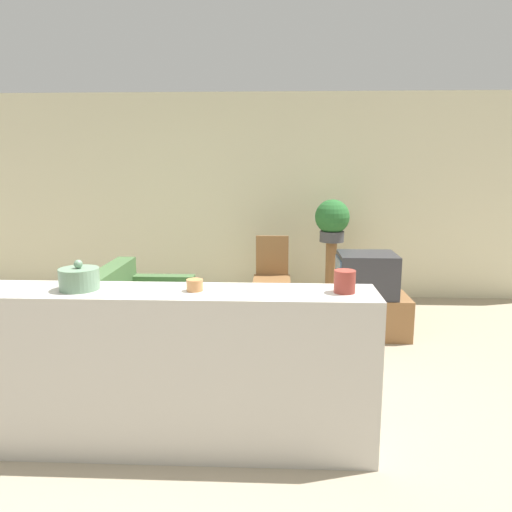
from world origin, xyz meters
name	(u,v)px	position (x,y,z in m)	size (l,w,h in m)	color
ground_plane	(186,421)	(0.00, 0.00, 0.00)	(14.00, 14.00, 0.00)	tan
wall_back	(230,197)	(0.00, 3.43, 1.35)	(9.00, 0.06, 2.70)	beige
couch	(133,321)	(-0.78, 1.43, 0.27)	(0.88, 1.71, 0.75)	#476B3D
tv_stand	(365,315)	(1.57, 1.87, 0.22)	(0.89, 0.54, 0.43)	olive
television	(366,275)	(1.57, 1.87, 0.66)	(0.60, 0.51, 0.45)	#333338
wooden_chair	(272,272)	(0.57, 2.62, 0.51)	(0.44, 0.44, 0.93)	olive
plant_stand	(331,275)	(1.31, 2.87, 0.42)	(0.14, 0.14, 0.84)	olive
potted_plant	(332,219)	(1.31, 2.87, 1.12)	(0.42, 0.42, 0.52)	#4C4C51
foreground_counter	(175,370)	(0.00, -0.32, 0.52)	(2.51, 0.44, 1.04)	beige
decorative_bowl	(79,279)	(-0.57, -0.32, 1.11)	(0.24, 0.24, 0.19)	gray
candle_jar	(195,285)	(0.14, -0.32, 1.08)	(0.10, 0.10, 0.07)	#C6844C
coffee_tin	(345,281)	(1.05, -0.32, 1.11)	(0.13, 0.13, 0.14)	#99382D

